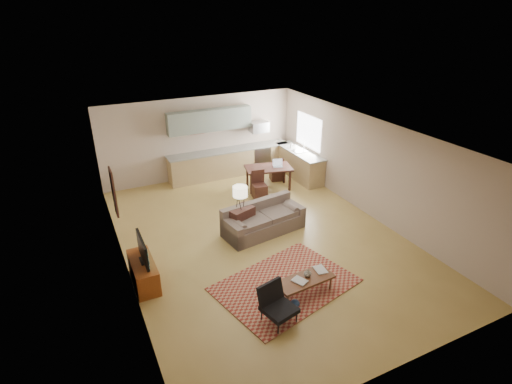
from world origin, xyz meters
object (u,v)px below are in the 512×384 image
sofa (264,219)px  console_table (241,221)px  tv_credenza (144,272)px  armchair (279,306)px  dining_table (268,178)px  coffee_table (304,286)px

sofa → console_table: 0.59m
tv_credenza → console_table: (2.62, 0.93, 0.10)m
armchair → dining_table: armchair is taller
armchair → dining_table: (2.57, 5.37, -0.00)m
tv_credenza → sofa: bearing=13.7°
coffee_table → tv_credenza: bearing=143.6°
coffee_table → tv_credenza: size_ratio=1.03×
coffee_table → tv_credenza: tv_credenza is taller
tv_credenza → dining_table: dining_table is taller
sofa → dining_table: size_ratio=1.54×
tv_credenza → dining_table: (4.56, 3.13, 0.09)m
tv_credenza → console_table: console_table is taller
armchair → dining_table: 5.95m
armchair → dining_table: bearing=50.9°
tv_credenza → dining_table: bearing=34.5°
coffee_table → tv_credenza: 3.34m
armchair → console_table: size_ratio=0.97×
coffee_table → console_table: console_table is taller
console_table → dining_table: size_ratio=0.53×
tv_credenza → console_table: bearing=19.6°
sofa → console_table: size_ratio=2.91×
console_table → sofa: bearing=-33.3°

